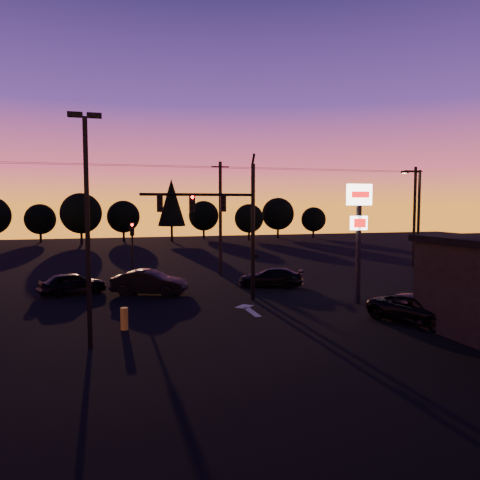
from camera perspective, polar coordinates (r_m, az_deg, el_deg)
The scene contains 23 objects.
ground at distance 23.77m, azimuth 1.07°, elevation -9.39°, with size 120.00×120.00×0.00m, color black.
lane_arrow at distance 25.46m, azimuth 1.03°, elevation -8.44°, with size 1.20×3.10×0.01m.
traffic_signal_mast at distance 26.91m, azimuth -1.65°, elevation 2.84°, with size 6.79×0.52×8.58m.
secondary_signal at distance 33.69m, azimuth -12.99°, elevation -0.49°, with size 0.30×0.31×4.35m.
parking_lot_light at distance 19.05m, azimuth -18.14°, elevation 3.00°, with size 1.25×0.30×9.14m.
pylon_sign at distance 27.33m, azimuth 14.29°, elevation 2.69°, with size 1.50×0.28×6.80m.
streetlight at distance 34.53m, azimuth 20.80°, elevation 2.04°, with size 1.55×0.35×8.00m.
utility_pole_1 at distance 37.13m, azimuth -2.41°, elevation 2.73°, with size 1.40×0.26×9.00m.
utility_pole_2 at distance 44.97m, azimuth 20.49°, elevation 2.75°, with size 1.40×0.26×9.00m.
power_wires at distance 37.23m, azimuth -2.43°, elevation 8.86°, with size 36.00×1.22×0.07m.
bollard at distance 22.00m, azimuth -13.93°, elevation -9.30°, with size 0.34×0.34×1.01m, color gold.
tree_1 at distance 75.63m, azimuth -23.18°, elevation 2.34°, with size 4.54×4.54×5.71m.
tree_2 at distance 70.12m, azimuth -18.82°, elevation 3.10°, with size 5.77×5.78×7.26m.
tree_3 at distance 74.12m, azimuth -14.03°, elevation 2.77°, with size 4.95×4.95×6.22m.
tree_4 at distance 71.72m, azimuth -8.35°, elevation 4.55°, with size 4.18×4.18×9.50m.
tree_5 at distance 77.70m, azimuth -4.45°, elevation 2.96°, with size 4.95×4.95×6.22m.
tree_6 at distance 73.41m, azimuth 1.11°, elevation 2.64°, with size 4.54×4.54×5.71m.
tree_7 at distance 78.19m, azimuth 4.66°, elevation 3.19°, with size 5.36×5.36×6.74m.
tree_8 at distance 79.65m, azimuth 8.95°, elevation 2.50°, with size 4.12×4.12×5.19m.
car_left at distance 31.34m, azimuth -19.73°, elevation -4.99°, with size 1.64×4.08×1.39m, color black.
car_mid at distance 29.93m, azimuth -11.01°, elevation -5.10°, with size 1.63×4.67×1.54m, color black.
car_right at distance 32.26m, azimuth 3.79°, elevation -4.57°, with size 1.80×4.43×1.28m, color black.
suv_parked at distance 24.06m, azimuth 20.92°, elevation -7.90°, with size 2.19×4.75×1.32m, color black.
Camera 1 is at (-6.88, -22.04, 5.66)m, focal length 35.00 mm.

